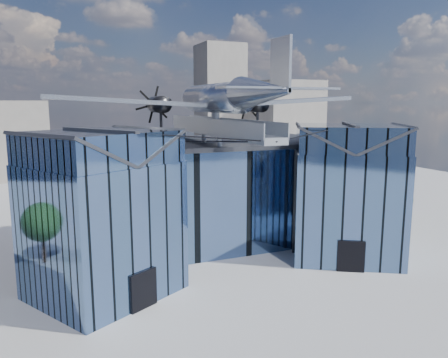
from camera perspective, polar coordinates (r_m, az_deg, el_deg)
name	(u,v)px	position (r m, az deg, el deg)	size (l,w,h in m)	color
ground_plane	(233,267)	(37.29, 1.19, -11.46)	(120.00, 120.00, 0.00)	gray
museum	(209,190)	(40.93, -2.03, -1.44)	(32.88, 24.50, 17.60)	#486794
bg_towers	(133,122)	(83.82, -11.83, 7.24)	(77.00, 24.50, 26.00)	slate
tree_plaza_e	(397,199)	(50.15, 21.68, -2.50)	(3.86, 3.86, 5.06)	#382316
tree_side_e	(397,190)	(56.46, 21.69, -1.34)	(4.05, 4.05, 4.83)	#382316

